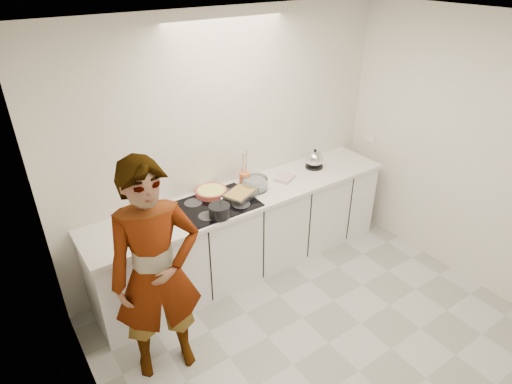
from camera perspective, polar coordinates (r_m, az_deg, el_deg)
floor at (r=4.03m, az=9.65°, el=-19.21°), size 3.60×3.20×0.00m
ceiling at (r=2.73m, az=14.42°, el=20.26°), size 3.60×3.20×0.00m
wall_back at (r=4.30m, az=-3.64°, el=6.05°), size 3.60×0.00×2.60m
wall_left at (r=2.47m, az=-20.80°, el=-16.17°), size 0.00×3.20×2.60m
wall_right at (r=4.55m, az=27.64°, el=3.96°), size 0.02×3.20×2.60m
base_cabinets at (r=4.48m, az=-1.15°, el=-5.52°), size 3.20×0.58×0.87m
countertop at (r=4.23m, az=-1.21°, el=-0.45°), size 3.24×0.64×0.04m
hob at (r=4.05m, az=-5.19°, el=-1.63°), size 0.72×0.54×0.01m
tart_dish at (r=4.19m, az=-5.98°, el=0.05°), size 0.33×0.33×0.05m
saucepan at (r=3.83m, az=-4.90°, el=-2.51°), size 0.23×0.23×0.18m
baking_dish at (r=4.11m, az=-2.14°, el=-0.33°), size 0.38×0.34×0.06m
mixing_bowl at (r=4.28m, az=-0.16°, el=1.05°), size 0.33×0.33×0.12m
tea_towel at (r=4.50m, az=3.87°, el=1.92°), size 0.26×0.24×0.04m
kettle at (r=4.75m, az=7.81°, el=4.29°), size 0.21×0.21×0.22m
utensil_crock at (r=4.35m, az=-1.52°, el=1.74°), size 0.14×0.14×0.14m
cook at (r=3.28m, az=-13.12°, el=-10.60°), size 0.75×0.58×1.85m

